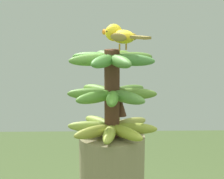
# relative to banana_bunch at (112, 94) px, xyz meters

# --- Properties ---
(banana_bunch) EXTENTS (0.28, 0.28, 0.27)m
(banana_bunch) POSITION_rel_banana_bunch_xyz_m (0.00, 0.00, 0.00)
(banana_bunch) COLOR #4C2D1E
(banana_bunch) RESTS_ON banana_tree
(perched_bird) EXTENTS (0.14, 0.15, 0.08)m
(perched_bird) POSITION_rel_banana_bunch_xyz_m (-0.02, 0.01, 0.18)
(perched_bird) COLOR #C68933
(perched_bird) RESTS_ON banana_bunch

